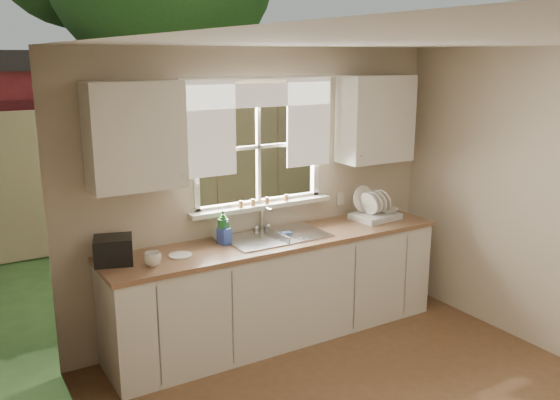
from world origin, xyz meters
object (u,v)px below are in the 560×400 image
soap_bottle_a (223,226)px  cup (153,259)px  black_appliance (113,250)px  dish_rack (374,211)px

soap_bottle_a → cup: bearing=-145.1°
cup → black_appliance: bearing=115.0°
dish_rack → cup: size_ratio=3.50×
soap_bottle_a → black_appliance: 0.92m
dish_rack → black_appliance: bearing=178.8°
cup → black_appliance: black_appliance is taller
dish_rack → cup: bearing=-176.2°
dish_rack → black_appliance: (-2.47, 0.05, 0.03)m
soap_bottle_a → black_appliance: bearing=-161.6°
soap_bottle_a → cup: soap_bottle_a is taller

